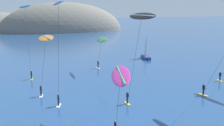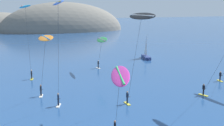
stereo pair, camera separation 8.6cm
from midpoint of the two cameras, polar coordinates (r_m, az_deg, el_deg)
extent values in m
ellipsoid|color=slate|center=(154.74, -9.91, 6.44)|extent=(66.72, 31.33, 30.71)
cube|color=navy|center=(69.74, 6.85, 1.16)|extent=(2.65, 5.00, 0.70)
cone|color=navy|center=(67.45, 7.33, 0.81)|extent=(1.22, 2.26, 0.67)
cylinder|color=#B2B2B7|center=(69.02, 6.96, 3.45)|extent=(0.12, 0.12, 5.00)
pyramid|color=white|center=(69.91, 6.78, 3.41)|extent=(0.56, 1.75, 4.25)
cylinder|color=#A5A5AD|center=(70.22, 6.74, 1.73)|extent=(0.56, 1.75, 0.08)
cube|color=silver|center=(41.48, -14.26, -6.52)|extent=(0.79, 1.55, 0.08)
cylinder|color=black|center=(41.35, -14.29, -5.94)|extent=(0.22, 0.22, 0.80)
cube|color=black|center=(41.16, -14.34, -5.01)|extent=(0.20, 0.34, 0.60)
sphere|color=#9E7051|center=(41.04, -14.36, -4.44)|extent=(0.22, 0.22, 0.22)
cylinder|color=black|center=(40.86, -14.25, -5.30)|extent=(0.55, 0.04, 0.04)
ellipsoid|color=orange|center=(33.87, -13.40, 4.98)|extent=(1.58, 5.22, 0.63)
cylinder|color=#0F7FE5|center=(33.86, -13.40, 5.06)|extent=(0.18, 4.95, 0.16)
cylinder|color=#333338|center=(37.22, -13.86, -0.72)|extent=(0.04, 5.65, 7.78)
cube|color=black|center=(27.86, 0.57, -12.60)|extent=(0.30, 0.39, 0.60)
sphere|color=#9E7051|center=(27.69, 0.58, -11.80)|extent=(0.22, 0.22, 0.22)
ellipsoid|color=#D62D9E|center=(21.58, 1.62, -2.48)|extent=(3.27, 6.28, 0.84)
cylinder|color=#28D160|center=(21.57, 1.62, -2.35)|extent=(2.01, 5.59, 0.16)
cylinder|color=#333338|center=(24.50, 1.07, -8.56)|extent=(1.36, 4.00, 6.17)
cube|color=yellow|center=(37.25, 3.06, -8.23)|extent=(0.44, 1.51, 0.08)
cylinder|color=#192338|center=(37.11, 3.06, -7.59)|extent=(0.22, 0.22, 0.80)
cube|color=#192338|center=(36.89, 3.08, -6.56)|extent=(0.21, 0.35, 0.60)
sphere|color=#9E7051|center=(36.76, 3.08, -5.93)|extent=(0.22, 0.22, 0.22)
cylinder|color=black|center=(36.62, 3.30, -6.89)|extent=(0.55, 0.06, 0.04)
ellipsoid|color=black|center=(31.86, 5.97, 9.48)|extent=(1.32, 6.11, 0.89)
cylinder|color=white|center=(31.86, 5.98, 9.57)|extent=(0.34, 5.77, 0.16)
cylinder|color=#333338|center=(33.90, 4.54, 0.64)|extent=(0.13, 3.31, 10.34)
cube|color=yellow|center=(51.78, 20.99, -3.39)|extent=(0.73, 1.55, 0.08)
cylinder|color=black|center=(51.68, 21.03, -2.92)|extent=(0.22, 0.22, 0.80)
cube|color=black|center=(51.52, 21.08, -2.16)|extent=(0.22, 0.35, 0.60)
sphere|color=tan|center=(51.43, 21.11, -1.70)|extent=(0.22, 0.22, 0.22)
cylinder|color=black|center=(51.32, 21.36, -2.37)|extent=(0.55, 0.07, 0.04)
cube|color=silver|center=(58.44, -2.89, -1.04)|extent=(0.57, 1.54, 0.08)
cylinder|color=black|center=(58.34, -2.90, -0.62)|extent=(0.22, 0.22, 0.80)
cube|color=black|center=(58.21, -2.90, 0.06)|extent=(0.23, 0.36, 0.60)
sphere|color=beige|center=(58.13, -2.91, 0.46)|extent=(0.22, 0.22, 0.22)
cylinder|color=black|center=(57.90, -2.82, -0.12)|extent=(0.55, 0.09, 0.04)
ellipsoid|color=green|center=(54.39, -2.13, 4.76)|extent=(2.08, 5.64, 1.03)
cylinder|color=#D660B7|center=(54.39, -2.13, 4.81)|extent=(0.67, 5.23, 0.16)
cylinder|color=#333338|center=(56.10, -2.49, 2.19)|extent=(0.30, 2.82, 5.17)
cube|color=silver|center=(37.08, -10.86, -8.51)|extent=(0.96, 1.54, 0.08)
cylinder|color=#192338|center=(36.94, -10.89, -7.87)|extent=(0.22, 0.22, 0.80)
cube|color=#192338|center=(36.72, -10.93, -6.84)|extent=(0.24, 0.36, 0.60)
sphere|color=tan|center=(36.59, -10.95, -6.21)|extent=(0.22, 0.22, 0.22)
cylinder|color=black|center=(36.42, -10.88, -7.18)|extent=(0.55, 0.12, 0.04)
ellipsoid|color=blue|center=(29.13, -10.94, 11.90)|extent=(1.91, 5.88, 0.66)
cylinder|color=gold|center=(29.14, -10.94, 12.00)|extent=(0.91, 5.46, 0.16)
cylinder|color=#333338|center=(32.34, -10.90, 1.20)|extent=(0.78, 5.46, 11.73)
cube|color=yellow|center=(42.74, 17.98, -6.20)|extent=(0.75, 1.55, 0.08)
cylinder|color=black|center=(42.61, 18.02, -5.64)|extent=(0.22, 0.22, 0.80)
cube|color=black|center=(42.42, 18.08, -4.73)|extent=(0.21, 0.35, 0.60)
sphere|color=#9E7051|center=(42.31, 18.11, -4.18)|extent=(0.22, 0.22, 0.22)
cylinder|color=black|center=(42.21, 18.39, -5.00)|extent=(0.55, 0.06, 0.04)
cylinder|color=#333338|center=(39.19, 21.62, 1.24)|extent=(0.22, 5.61, 10.24)
cube|color=yellow|center=(51.44, -16.06, -3.17)|extent=(0.69, 1.55, 0.08)
cylinder|color=black|center=(51.34, -16.08, -2.69)|extent=(0.22, 0.22, 0.80)
cube|color=black|center=(51.18, -16.12, -1.93)|extent=(0.29, 0.38, 0.60)
sphere|color=tan|center=(51.09, -16.15, -1.47)|extent=(0.22, 0.22, 0.22)
cylinder|color=black|center=(50.87, -16.18, -2.15)|extent=(0.54, 0.19, 0.04)
ellipsoid|color=#23B2C6|center=(47.70, -17.30, 10.90)|extent=(3.10, 6.20, 0.69)
cylinder|color=#DB4C38|center=(47.70, -17.31, 10.95)|extent=(1.71, 5.54, 0.16)
cylinder|color=#333338|center=(48.97, -16.71, 4.10)|extent=(0.55, 1.87, 11.42)
camera|label=1|loc=(0.04, -90.06, -0.01)|focal=45.00mm
camera|label=2|loc=(0.04, 89.94, 0.01)|focal=45.00mm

